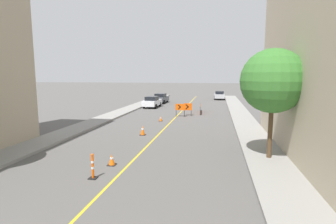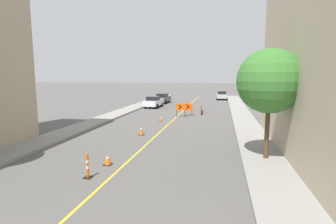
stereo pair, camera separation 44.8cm
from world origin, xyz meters
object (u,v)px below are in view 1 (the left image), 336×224
object	(u,v)px
parked_car_curb_near	(152,102)
street_tree_right_near	(273,81)
traffic_cone_third	(143,130)
arrow_barricade_primary	(180,108)
parked_car_curb_far	(219,95)
traffic_cone_fourth	(161,119)
delineator_post_front	(93,168)
traffic_cone_second	(112,160)
arrow_barricade_secondary	(188,107)
parked_car_curb_mid	(161,98)

from	to	relation	value
parked_car_curb_near	street_tree_right_near	size ratio (longest dim) A/B	0.75
traffic_cone_third	arrow_barricade_primary	distance (m)	9.57
traffic_cone_third	parked_car_curb_near	xyz separation A→B (m)	(-3.49, 17.01, 0.43)
parked_car_curb_far	traffic_cone_fourth	bearing A→B (deg)	-103.71
delineator_post_front	parked_car_curb_far	size ratio (longest dim) A/B	0.27
arrow_barricade_primary	parked_car_curb_far	distance (m)	22.40
traffic_cone_second	arrow_barricade_secondary	world-z (taller)	arrow_barricade_secondary
traffic_cone_fourth	parked_car_curb_far	size ratio (longest dim) A/B	0.12
traffic_cone_second	arrow_barricade_primary	xyz separation A→B (m)	(1.29, 16.28, 0.74)
traffic_cone_third	street_tree_right_near	xyz separation A→B (m)	(8.43, -4.60, 3.92)
traffic_cone_second	street_tree_right_near	bearing A→B (deg)	15.64
delineator_post_front	arrow_barricade_secondary	distance (m)	19.14
traffic_cone_fourth	parked_car_curb_near	distance (m)	11.38
traffic_cone_third	arrow_barricade_secondary	size ratio (longest dim) A/B	0.53
arrow_barricade_primary	street_tree_right_near	size ratio (longest dim) A/B	0.25
arrow_barricade_primary	arrow_barricade_secondary	bearing A→B (deg)	49.12
parked_car_curb_near	traffic_cone_fourth	bearing A→B (deg)	-69.19
traffic_cone_third	arrow_barricade_secondary	xyz separation A→B (m)	(2.36, 10.33, 0.59)
traffic_cone_second	arrow_barricade_secondary	bearing A→B (deg)	83.26
arrow_barricade_primary	parked_car_curb_near	distance (m)	9.16
traffic_cone_second	parked_car_curb_mid	bearing A→B (deg)	97.35
traffic_cone_second	delineator_post_front	size ratio (longest dim) A/B	0.50
arrow_barricade_primary	parked_car_curb_far	world-z (taller)	parked_car_curb_far
traffic_cone_third	parked_car_curb_mid	xyz separation A→B (m)	(-3.52, 22.97, 0.43)
traffic_cone_fourth	arrow_barricade_secondary	distance (m)	4.74
delineator_post_front	arrow_barricade_primary	xyz separation A→B (m)	(1.42, 18.10, 0.53)
parked_car_curb_near	parked_car_curb_far	bearing A→B (deg)	58.84
arrow_barricade_secondary	arrow_barricade_primary	bearing A→B (deg)	-132.22
traffic_cone_second	parked_car_curb_mid	size ratio (longest dim) A/B	0.13
traffic_cone_third	traffic_cone_fourth	distance (m)	6.23
traffic_cone_second	parked_car_curb_mid	xyz separation A→B (m)	(-3.85, 29.83, 0.52)
delineator_post_front	traffic_cone_second	bearing A→B (deg)	85.68
delineator_post_front	arrow_barricade_secondary	bearing A→B (deg)	83.49
traffic_cone_fourth	traffic_cone_second	bearing A→B (deg)	-88.94
arrow_barricade_secondary	parked_car_curb_far	bearing A→B (deg)	76.92
traffic_cone_fourth	parked_car_curb_mid	distance (m)	17.13
traffic_cone_fourth	parked_car_curb_mid	xyz separation A→B (m)	(-3.60, 16.74, 0.55)
delineator_post_front	arrow_barricade_secondary	size ratio (longest dim) A/B	0.82
arrow_barricade_secondary	traffic_cone_fourth	bearing A→B (deg)	-122.13
traffic_cone_third	street_tree_right_near	size ratio (longest dim) A/B	0.13
traffic_cone_third	arrow_barricade_secondary	world-z (taller)	arrow_barricade_secondary
traffic_cone_fourth	parked_car_curb_far	bearing A→B (deg)	76.65
delineator_post_front	parked_car_curb_mid	size ratio (longest dim) A/B	0.26
parked_car_curb_near	traffic_cone_second	bearing A→B (deg)	-78.45
traffic_cone_fourth	delineator_post_front	bearing A→B (deg)	-89.59
parked_car_curb_near	parked_car_curb_mid	distance (m)	5.95
arrow_barricade_secondary	traffic_cone_second	bearing A→B (deg)	-99.86
traffic_cone_third	parked_car_curb_near	size ratio (longest dim) A/B	0.17
delineator_post_front	street_tree_right_near	size ratio (longest dim) A/B	0.20
street_tree_right_near	delineator_post_front	bearing A→B (deg)	-153.62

